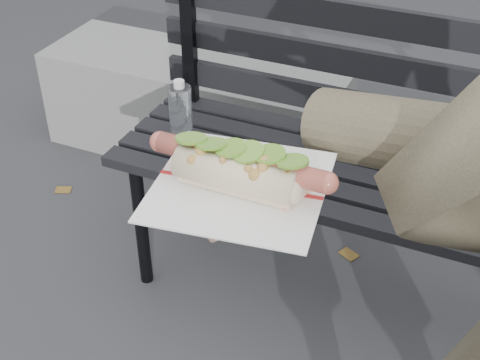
# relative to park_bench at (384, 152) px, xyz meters

# --- Properties ---
(park_bench) EXTENTS (1.50, 0.44, 0.88)m
(park_bench) POSITION_rel_park_bench_xyz_m (0.00, 0.00, 0.00)
(park_bench) COLOR black
(park_bench) RESTS_ON ground
(concrete_block) EXTENTS (1.20, 0.40, 0.40)m
(concrete_block) POSITION_rel_park_bench_xyz_m (-0.86, 0.53, -0.32)
(concrete_block) COLOR slate
(concrete_block) RESTS_ON ground
(held_hotdog) EXTENTS (0.64, 0.32, 0.20)m
(held_hotdog) POSITION_rel_park_bench_xyz_m (0.22, -0.93, 0.59)
(held_hotdog) COLOR #443E2D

